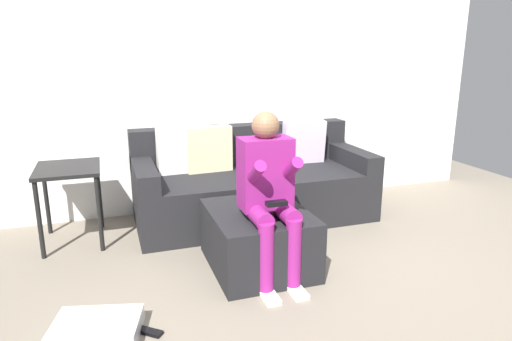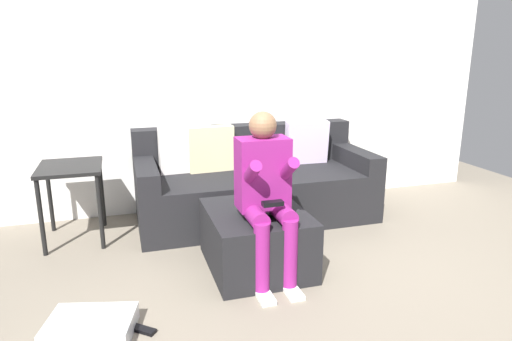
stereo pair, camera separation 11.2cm
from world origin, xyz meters
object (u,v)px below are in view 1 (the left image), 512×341
at_px(ottoman, 258,239).
at_px(side_table, 69,179).
at_px(person_seated, 269,188).
at_px(storage_bin, 97,330).
at_px(remote_by_storage_bin, 148,331).
at_px(couch_sectional, 251,184).
at_px(remote_under_side_table, 116,314).

xyz_separation_m(ottoman, side_table, (-1.32, 0.92, 0.33)).
distance_m(person_seated, storage_bin, 1.36).
xyz_separation_m(person_seated, remote_by_storage_bin, (-0.88, -0.41, -0.65)).
xyz_separation_m(couch_sectional, remote_by_storage_bin, (-1.15, -1.61, -0.32)).
bearing_deg(storage_bin, ottoman, 25.27).
relative_size(side_table, remote_under_side_table, 3.28).
height_order(ottoman, remote_under_side_table, ottoman).
bearing_deg(remote_under_side_table, side_table, 135.63).
bearing_deg(remote_under_side_table, ottoman, 51.38).
xyz_separation_m(storage_bin, remote_by_storage_bin, (0.28, -0.05, -0.04)).
xyz_separation_m(ottoman, remote_under_side_table, (-1.04, -0.34, -0.21)).
bearing_deg(remote_under_side_table, couch_sectional, 78.94).
relative_size(ottoman, storage_bin, 1.75).
distance_m(couch_sectional, person_seated, 1.27).
bearing_deg(couch_sectional, remote_under_side_table, -134.12).
height_order(couch_sectional, ottoman, couch_sectional).
relative_size(ottoman, remote_by_storage_bin, 4.78).
relative_size(storage_bin, remote_by_storage_bin, 2.73).
relative_size(side_table, remote_by_storage_bin, 3.76).
height_order(remote_by_storage_bin, remote_under_side_table, same).
bearing_deg(remote_by_storage_bin, storage_bin, -149.20).
bearing_deg(person_seated, remote_by_storage_bin, -155.24).
xyz_separation_m(person_seated, storage_bin, (-1.16, -0.36, -0.61)).
bearing_deg(person_seated, storage_bin, -162.75).
height_order(couch_sectional, person_seated, person_seated).
height_order(couch_sectional, remote_by_storage_bin, couch_sectional).
relative_size(ottoman, remote_under_side_table, 4.17).
bearing_deg(storage_bin, side_table, 96.89).
height_order(person_seated, remote_by_storage_bin, person_seated).
height_order(person_seated, storage_bin, person_seated).
height_order(couch_sectional, storage_bin, couch_sectional).
height_order(ottoman, person_seated, person_seated).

